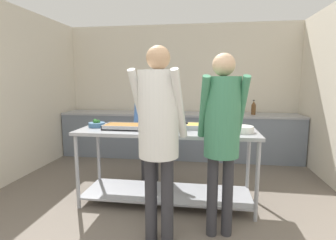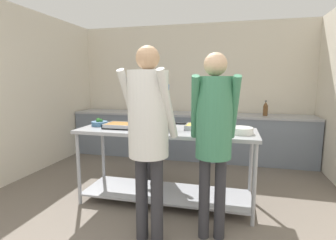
{
  "view_description": "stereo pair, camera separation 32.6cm",
  "coord_description": "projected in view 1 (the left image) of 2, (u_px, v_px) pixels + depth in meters",
  "views": [
    {
      "loc": [
        0.54,
        -1.18,
        1.51
      ],
      "look_at": [
        0.07,
        2.01,
        1.03
      ],
      "focal_mm": 28.0,
      "sensor_mm": 36.0,
      "label": 1
    },
    {
      "loc": [
        0.85,
        -1.12,
        1.51
      ],
      "look_at": [
        0.07,
        2.01,
        1.03
      ],
      "focal_mm": 28.0,
      "sensor_mm": 36.0,
      "label": 2
    }
  ],
  "objects": [
    {
      "name": "wall_left",
      "position": [
        0.0,
        95.0,
        3.71
      ],
      "size": [
        0.06,
        4.42,
        2.65
      ],
      "color": "beige",
      "rests_on": "ground_plane"
    },
    {
      "name": "guest_serving_left",
      "position": [
        159.0,
        125.0,
        2.34
      ],
      "size": [
        0.51,
        0.42,
        1.82
      ],
      "color": "#2D2D33",
      "rests_on": "ground_plane"
    },
    {
      "name": "water_bottle",
      "position": [
        254.0,
        108.0,
        4.93
      ],
      "size": [
        0.08,
        0.08,
        0.28
      ],
      "color": "brown",
      "rests_on": "back_counter"
    },
    {
      "name": "broccoli_bowl",
      "position": [
        97.0,
        124.0,
        3.34
      ],
      "size": [
        0.21,
        0.21,
        0.1
      ],
      "color": "#3D668C",
      "rests_on": "serving_counter"
    },
    {
      "name": "guest_serving_right",
      "position": [
        222.0,
        125.0,
        2.45
      ],
      "size": [
        0.47,
        0.39,
        1.77
      ],
      "color": "#2D2D33",
      "rests_on": "ground_plane"
    },
    {
      "name": "wall_rear",
      "position": [
        181.0,
        90.0,
        5.47
      ],
      "size": [
        4.79,
        0.06,
        2.65
      ],
      "color": "beige",
      "rests_on": "ground_plane"
    },
    {
      "name": "serving_tray_vegetables",
      "position": [
        124.0,
        126.0,
        3.23
      ],
      "size": [
        0.48,
        0.31,
        0.05
      ],
      "color": "#9EA0A8",
      "rests_on": "serving_counter"
    },
    {
      "name": "sauce_pan",
      "position": [
        164.0,
        126.0,
        3.12
      ],
      "size": [
        0.44,
        0.3,
        0.1
      ],
      "color": "#9EA0A8",
      "rests_on": "serving_counter"
    },
    {
      "name": "serving_counter",
      "position": [
        167.0,
        154.0,
        3.22
      ],
      "size": [
        2.15,
        0.72,
        0.93
      ],
      "color": "#9EA0A8",
      "rests_on": "ground_plane"
    },
    {
      "name": "cook_behind_counter",
      "position": [
        149.0,
        114.0,
        3.89
      ],
      "size": [
        0.46,
        0.36,
        1.67
      ],
      "color": "#2D2D33",
      "rests_on": "ground_plane"
    },
    {
      "name": "plate_stack",
      "position": [
        242.0,
        129.0,
        3.0
      ],
      "size": [
        0.27,
        0.27,
        0.07
      ],
      "color": "white",
      "rests_on": "serving_counter"
    },
    {
      "name": "back_counter",
      "position": [
        179.0,
        135.0,
        5.24
      ],
      "size": [
        4.63,
        0.65,
        0.89
      ],
      "color": "slate",
      "rests_on": "ground_plane"
    },
    {
      "name": "serving_tray_roast",
      "position": [
        206.0,
        127.0,
        3.23
      ],
      "size": [
        0.49,
        0.29,
        0.05
      ],
      "color": "#9EA0A8",
      "rests_on": "serving_counter"
    }
  ]
}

